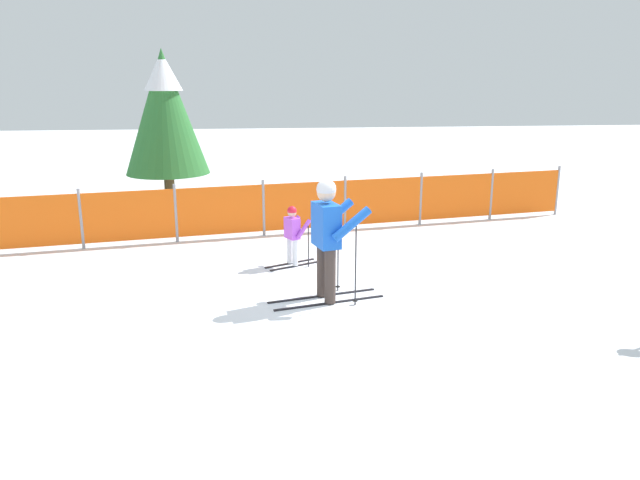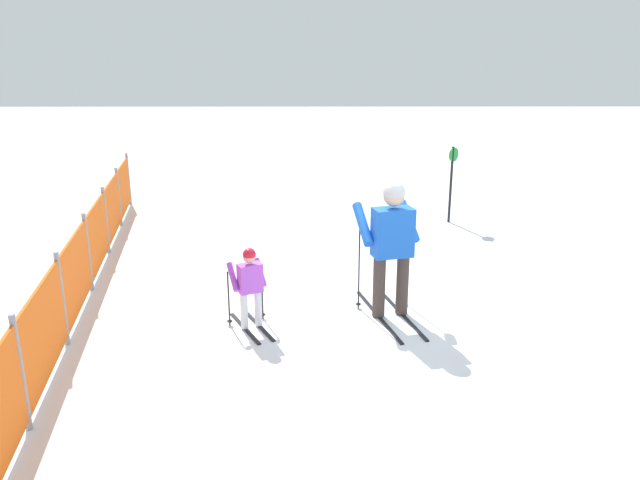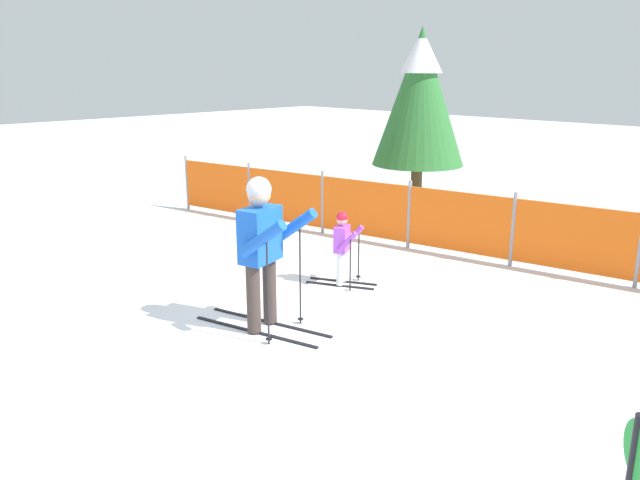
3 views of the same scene
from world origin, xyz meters
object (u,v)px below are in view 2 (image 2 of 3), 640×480
Objects in this scene: skier_adult at (392,236)px; safety_fence at (76,273)px; skier_child at (250,282)px; trail_marker at (452,176)px.

safety_fence is at bearing 75.44° from skier_adult.
skier_adult is at bearing -90.29° from safety_fence.
skier_adult is 1.71× the size of skier_child.
safety_fence is at bearing 128.05° from trail_marker.
skier_adult is at bearing 159.34° from trail_marker.
trail_marker is at bearing -51.95° from safety_fence.
skier_adult reaches higher than skier_child.
trail_marker reaches higher than safety_fence.
skier_child is at bearing 88.02° from skier_adult.
safety_fence is 7.97× the size of trail_marker.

